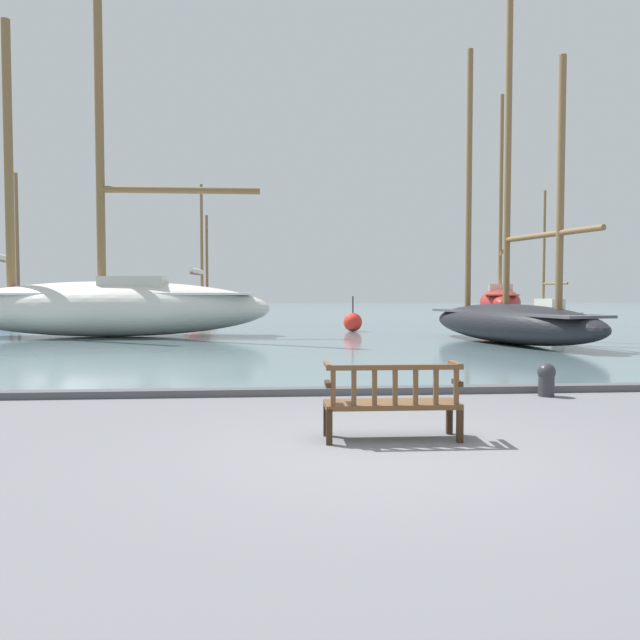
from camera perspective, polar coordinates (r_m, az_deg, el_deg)
The scene contains 12 objects.
ground_plane at distance 7.06m, azimuth 5.87°, elevation -11.88°, with size 160.00×160.00×0.00m, color slate.
harbor_water at distance 50.76m, azimuth -3.20°, elevation 0.66°, with size 100.00×80.00×0.08m, color slate.
quay_edge_kerb at distance 10.78m, azimuth 2.12°, elevation -6.49°, with size 40.00×0.30×0.12m, color #4C4C50.
park_bench at distance 7.50m, azimuth 6.61°, elevation -7.34°, with size 1.61×0.55×0.92m.
sailboat_nearest_port at distance 24.65m, azimuth -18.65°, elevation 1.55°, with size 11.97×3.29×15.66m.
sailboat_nearest_starboard at distance 43.97m, azimuth 16.11°, elevation 1.78°, with size 6.25×13.58×14.95m.
sailboat_far_starboard at distance 45.63m, azimuth -10.77°, elevation 1.61°, with size 2.58×10.04×9.38m.
sailboat_mid_port at distance 33.20m, azimuth 19.88°, elevation 0.50°, with size 2.29×5.28×6.74m.
sailboat_far_port at distance 51.90m, azimuth -26.48°, elevation 1.68°, with size 4.28×11.52×13.47m.
sailboat_distant_harbor at distance 21.21m, azimuth 16.95°, elevation 0.44°, with size 4.04×8.83×12.32m.
mooring_bollard at distance 11.21m, azimuth 19.99°, elevation -5.01°, with size 0.30×0.30×0.57m.
channel_buoy at distance 26.39m, azimuth 3.02°, elevation -0.18°, with size 0.79×0.79×1.49m.
Camera 1 is at (-1.25, -6.72, 1.76)m, focal length 35.00 mm.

